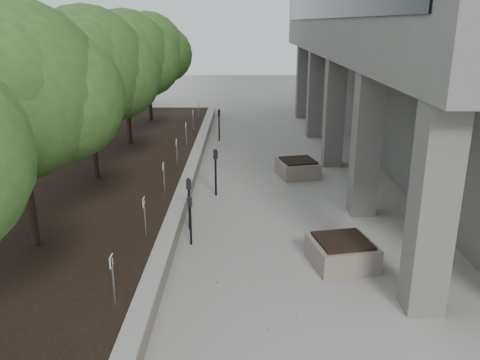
{
  "coord_description": "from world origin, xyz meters",
  "views": [
    {
      "loc": [
        -0.04,
        -7.31,
        5.27
      ],
      "look_at": [
        -0.1,
        5.66,
        1.09
      ],
      "focal_mm": 36.81,
      "sensor_mm": 36.0,
      "label": 1
    }
  ],
  "objects_px": {
    "crabapple_tree_3": "(89,95)",
    "parking_meter_4": "(216,172)",
    "parking_meter_3": "(190,221)",
    "planter_back": "(298,168)",
    "crabapple_tree_2": "(20,128)",
    "parking_meter_5": "(219,125)",
    "planter_front": "(342,252)",
    "parking_meter_2": "(189,204)",
    "crabapple_tree_4": "(126,77)",
    "crabapple_tree_5": "(148,67)"
  },
  "relations": [
    {
      "from": "crabapple_tree_3",
      "to": "crabapple_tree_4",
      "type": "height_order",
      "value": "same"
    },
    {
      "from": "parking_meter_3",
      "to": "planter_back",
      "type": "xyz_separation_m",
      "value": [
        3.26,
        5.7,
        -0.33
      ]
    },
    {
      "from": "parking_meter_5",
      "to": "planter_back",
      "type": "bearing_deg",
      "value": -63.78
    },
    {
      "from": "crabapple_tree_2",
      "to": "parking_meter_2",
      "type": "distance_m",
      "value": 4.5
    },
    {
      "from": "crabapple_tree_5",
      "to": "planter_front",
      "type": "height_order",
      "value": "crabapple_tree_5"
    },
    {
      "from": "crabapple_tree_5",
      "to": "parking_meter_3",
      "type": "bearing_deg",
      "value": -76.15
    },
    {
      "from": "parking_meter_4",
      "to": "parking_meter_2",
      "type": "bearing_deg",
      "value": -121.22
    },
    {
      "from": "parking_meter_3",
      "to": "parking_meter_5",
      "type": "relative_size",
      "value": 0.85
    },
    {
      "from": "parking_meter_3",
      "to": "planter_back",
      "type": "distance_m",
      "value": 6.58
    },
    {
      "from": "crabapple_tree_3",
      "to": "parking_meter_4",
      "type": "relative_size",
      "value": 3.57
    },
    {
      "from": "parking_meter_5",
      "to": "planter_front",
      "type": "xyz_separation_m",
      "value": [
        3.33,
        -12.18,
        -0.44
      ]
    },
    {
      "from": "planter_back",
      "to": "crabapple_tree_3",
      "type": "bearing_deg",
      "value": -167.19
    },
    {
      "from": "parking_meter_3",
      "to": "parking_meter_4",
      "type": "height_order",
      "value": "parking_meter_4"
    },
    {
      "from": "parking_meter_4",
      "to": "crabapple_tree_2",
      "type": "bearing_deg",
      "value": -150.81
    },
    {
      "from": "parking_meter_3",
      "to": "crabapple_tree_5",
      "type": "bearing_deg",
      "value": 108.45
    },
    {
      "from": "crabapple_tree_3",
      "to": "parking_meter_5",
      "type": "bearing_deg",
      "value": 62.09
    },
    {
      "from": "parking_meter_4",
      "to": "planter_back",
      "type": "distance_m",
      "value": 3.53
    },
    {
      "from": "crabapple_tree_2",
      "to": "planter_back",
      "type": "relative_size",
      "value": 4.11
    },
    {
      "from": "crabapple_tree_2",
      "to": "parking_meter_4",
      "type": "bearing_deg",
      "value": 48.77
    },
    {
      "from": "parking_meter_5",
      "to": "parking_meter_3",
      "type": "bearing_deg",
      "value": -94.17
    },
    {
      "from": "parking_meter_5",
      "to": "planter_front",
      "type": "relative_size",
      "value": 1.12
    },
    {
      "from": "parking_meter_4",
      "to": "planter_front",
      "type": "xyz_separation_m",
      "value": [
        3.1,
        -4.69,
        -0.45
      ]
    },
    {
      "from": "parking_meter_5",
      "to": "planter_back",
      "type": "xyz_separation_m",
      "value": [
        3.06,
        -5.44,
        -0.44
      ]
    },
    {
      "from": "parking_meter_2",
      "to": "crabapple_tree_5",
      "type": "bearing_deg",
      "value": 86.56
    },
    {
      "from": "crabapple_tree_3",
      "to": "crabapple_tree_4",
      "type": "relative_size",
      "value": 1.0
    },
    {
      "from": "parking_meter_4",
      "to": "crabapple_tree_5",
      "type": "bearing_deg",
      "value": 90.87
    },
    {
      "from": "crabapple_tree_3",
      "to": "planter_front",
      "type": "distance_m",
      "value": 9.18
    },
    {
      "from": "crabapple_tree_4",
      "to": "crabapple_tree_5",
      "type": "height_order",
      "value": "same"
    },
    {
      "from": "planter_front",
      "to": "planter_back",
      "type": "height_order",
      "value": "planter_front"
    },
    {
      "from": "planter_front",
      "to": "crabapple_tree_5",
      "type": "bearing_deg",
      "value": 114.77
    },
    {
      "from": "planter_front",
      "to": "planter_back",
      "type": "xyz_separation_m",
      "value": [
        -0.27,
        6.75,
        -0.0
      ]
    },
    {
      "from": "crabapple_tree_2",
      "to": "parking_meter_2",
      "type": "xyz_separation_m",
      "value": [
        3.37,
        1.78,
        -2.4
      ]
    },
    {
      "from": "crabapple_tree_3",
      "to": "parking_meter_5",
      "type": "distance_m",
      "value": 8.24
    },
    {
      "from": "crabapple_tree_2",
      "to": "crabapple_tree_4",
      "type": "relative_size",
      "value": 1.0
    },
    {
      "from": "parking_meter_2",
      "to": "parking_meter_5",
      "type": "relative_size",
      "value": 0.96
    },
    {
      "from": "parking_meter_3",
      "to": "planter_back",
      "type": "height_order",
      "value": "parking_meter_3"
    },
    {
      "from": "crabapple_tree_3",
      "to": "crabapple_tree_5",
      "type": "distance_m",
      "value": 10.0
    },
    {
      "from": "parking_meter_4",
      "to": "planter_back",
      "type": "relative_size",
      "value": 1.15
    },
    {
      "from": "crabapple_tree_2",
      "to": "parking_meter_3",
      "type": "xyz_separation_m",
      "value": [
        3.49,
        0.83,
        -2.48
      ]
    },
    {
      "from": "parking_meter_3",
      "to": "parking_meter_4",
      "type": "distance_m",
      "value": 3.67
    },
    {
      "from": "parking_meter_4",
      "to": "planter_front",
      "type": "height_order",
      "value": "parking_meter_4"
    },
    {
      "from": "crabapple_tree_3",
      "to": "planter_back",
      "type": "height_order",
      "value": "crabapple_tree_3"
    },
    {
      "from": "parking_meter_4",
      "to": "parking_meter_5",
      "type": "relative_size",
      "value": 1.02
    },
    {
      "from": "crabapple_tree_5",
      "to": "parking_meter_4",
      "type": "xyz_separation_m",
      "value": [
        3.92,
        -10.52,
        -2.36
      ]
    },
    {
      "from": "crabapple_tree_5",
      "to": "parking_meter_3",
      "type": "distance_m",
      "value": 14.8
    },
    {
      "from": "crabapple_tree_4",
      "to": "parking_meter_4",
      "type": "xyz_separation_m",
      "value": [
        3.92,
        -5.52,
        -2.36
      ]
    },
    {
      "from": "parking_meter_5",
      "to": "planter_back",
      "type": "height_order",
      "value": "parking_meter_5"
    },
    {
      "from": "parking_meter_2",
      "to": "parking_meter_5",
      "type": "bearing_deg",
      "value": 70.44
    },
    {
      "from": "crabapple_tree_3",
      "to": "parking_meter_4",
      "type": "xyz_separation_m",
      "value": [
        3.92,
        -0.52,
        -2.36
      ]
    },
    {
      "from": "crabapple_tree_3",
      "to": "parking_meter_4",
      "type": "bearing_deg",
      "value": -7.6
    }
  ]
}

